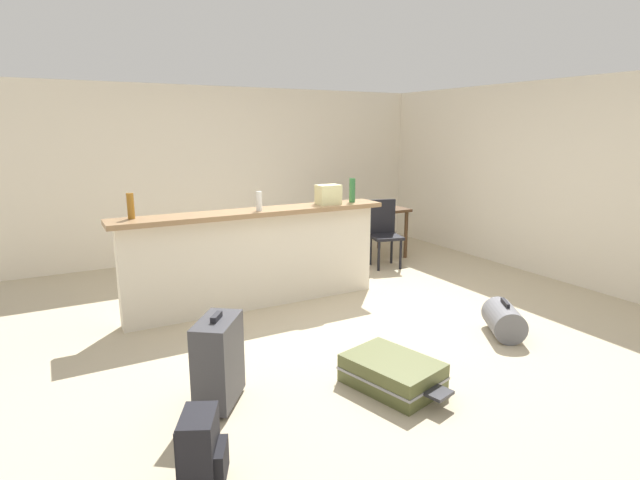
{
  "coord_description": "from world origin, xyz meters",
  "views": [
    {
      "loc": [
        -2.62,
        -4.28,
        1.9
      ],
      "look_at": [
        0.08,
        0.63,
        0.65
      ],
      "focal_mm": 28.08,
      "sensor_mm": 36.0,
      "label": 1
    }
  ],
  "objects_px": {
    "suitcase_flat_olive": "(392,373)",
    "suitcase_upright_charcoal": "(218,360)",
    "backpack_black": "(201,451)",
    "dining_chair_near_partition": "(384,230)",
    "grocery_bag": "(328,195)",
    "bottle_amber": "(131,206)",
    "dining_table": "(366,214)",
    "bottle_white": "(259,201)",
    "bottle_green": "(352,190)",
    "duffel_bag_grey": "(504,320)"
  },
  "relations": [
    {
      "from": "suitcase_flat_olive",
      "to": "suitcase_upright_charcoal",
      "type": "height_order",
      "value": "suitcase_upright_charcoal"
    },
    {
      "from": "suitcase_upright_charcoal",
      "to": "backpack_black",
      "type": "relative_size",
      "value": 1.6
    },
    {
      "from": "backpack_black",
      "to": "dining_chair_near_partition",
      "type": "bearing_deg",
      "value": 42.31
    },
    {
      "from": "grocery_bag",
      "to": "suitcase_flat_olive",
      "type": "relative_size",
      "value": 0.29
    },
    {
      "from": "dining_chair_near_partition",
      "to": "suitcase_flat_olive",
      "type": "height_order",
      "value": "dining_chair_near_partition"
    },
    {
      "from": "bottle_amber",
      "to": "backpack_black",
      "type": "distance_m",
      "value": 2.75
    },
    {
      "from": "bottle_amber",
      "to": "suitcase_upright_charcoal",
      "type": "relative_size",
      "value": 0.37
    },
    {
      "from": "dining_table",
      "to": "dining_chair_near_partition",
      "type": "xyz_separation_m",
      "value": [
        -0.07,
        -0.54,
        -0.13
      ]
    },
    {
      "from": "bottle_white",
      "to": "bottle_green",
      "type": "relative_size",
      "value": 0.73
    },
    {
      "from": "bottle_white",
      "to": "dining_chair_near_partition",
      "type": "xyz_separation_m",
      "value": [
        2.16,
        0.76,
        -0.65
      ]
    },
    {
      "from": "bottle_amber",
      "to": "suitcase_upright_charcoal",
      "type": "xyz_separation_m",
      "value": [
        0.24,
        -1.82,
        -0.85
      ]
    },
    {
      "from": "bottle_amber",
      "to": "backpack_black",
      "type": "xyz_separation_m",
      "value": [
        -0.1,
        -2.57,
        -0.98
      ]
    },
    {
      "from": "grocery_bag",
      "to": "suitcase_upright_charcoal",
      "type": "distance_m",
      "value": 2.67
    },
    {
      "from": "dining_table",
      "to": "suitcase_upright_charcoal",
      "type": "xyz_separation_m",
      "value": [
        -3.22,
        -2.97,
        -0.32
      ]
    },
    {
      "from": "bottle_amber",
      "to": "bottle_white",
      "type": "bearing_deg",
      "value": -6.7
    },
    {
      "from": "dining_table",
      "to": "suitcase_upright_charcoal",
      "type": "distance_m",
      "value": 4.4
    },
    {
      "from": "bottle_amber",
      "to": "bottle_green",
      "type": "relative_size",
      "value": 0.88
    },
    {
      "from": "bottle_green",
      "to": "bottle_white",
      "type": "bearing_deg",
      "value": -176.84
    },
    {
      "from": "dining_chair_near_partition",
      "to": "suitcase_flat_olive",
      "type": "distance_m",
      "value": 3.45
    },
    {
      "from": "suitcase_flat_olive",
      "to": "duffel_bag_grey",
      "type": "height_order",
      "value": "duffel_bag_grey"
    },
    {
      "from": "dining_chair_near_partition",
      "to": "backpack_black",
      "type": "height_order",
      "value": "dining_chair_near_partition"
    },
    {
      "from": "dining_chair_near_partition",
      "to": "suitcase_upright_charcoal",
      "type": "xyz_separation_m",
      "value": [
        -3.16,
        -2.43,
        -0.19
      ]
    },
    {
      "from": "duffel_bag_grey",
      "to": "backpack_black",
      "type": "height_order",
      "value": "backpack_black"
    },
    {
      "from": "bottle_amber",
      "to": "suitcase_flat_olive",
      "type": "xyz_separation_m",
      "value": [
        1.45,
        -2.2,
        -1.07
      ]
    },
    {
      "from": "suitcase_flat_olive",
      "to": "bottle_amber",
      "type": "bearing_deg",
      "value": 123.33
    },
    {
      "from": "dining_table",
      "to": "duffel_bag_grey",
      "type": "bearing_deg",
      "value": -99.58
    },
    {
      "from": "bottle_green",
      "to": "backpack_black",
      "type": "xyz_separation_m",
      "value": [
        -2.52,
        -2.48,
        -1.0
      ]
    },
    {
      "from": "bottle_amber",
      "to": "grocery_bag",
      "type": "distance_m",
      "value": 2.1
    },
    {
      "from": "suitcase_upright_charcoal",
      "to": "suitcase_flat_olive",
      "type": "bearing_deg",
      "value": -17.8
    },
    {
      "from": "suitcase_flat_olive",
      "to": "backpack_black",
      "type": "xyz_separation_m",
      "value": [
        -1.55,
        -0.36,
        0.09
      ]
    },
    {
      "from": "suitcase_flat_olive",
      "to": "duffel_bag_grey",
      "type": "xyz_separation_m",
      "value": [
        1.49,
        0.27,
        0.04
      ]
    },
    {
      "from": "bottle_white",
      "to": "dining_table",
      "type": "relative_size",
      "value": 0.18
    },
    {
      "from": "suitcase_flat_olive",
      "to": "dining_table",
      "type": "bearing_deg",
      "value": 59.1
    },
    {
      "from": "dining_table",
      "to": "backpack_black",
      "type": "relative_size",
      "value": 2.62
    },
    {
      "from": "suitcase_flat_olive",
      "to": "duffel_bag_grey",
      "type": "bearing_deg",
      "value": 10.36
    },
    {
      "from": "bottle_white",
      "to": "backpack_black",
      "type": "distance_m",
      "value": 2.93
    },
    {
      "from": "bottle_amber",
      "to": "bottle_green",
      "type": "height_order",
      "value": "bottle_green"
    },
    {
      "from": "bottle_green",
      "to": "duffel_bag_grey",
      "type": "height_order",
      "value": "bottle_green"
    },
    {
      "from": "bottle_white",
      "to": "backpack_black",
      "type": "height_order",
      "value": "bottle_white"
    },
    {
      "from": "dining_chair_near_partition",
      "to": "suitcase_flat_olive",
      "type": "xyz_separation_m",
      "value": [
        -1.95,
        -2.82,
        -0.41
      ]
    },
    {
      "from": "bottle_green",
      "to": "dining_table",
      "type": "bearing_deg",
      "value": 49.99
    },
    {
      "from": "duffel_bag_grey",
      "to": "suitcase_upright_charcoal",
      "type": "bearing_deg",
      "value": 177.55
    },
    {
      "from": "bottle_green",
      "to": "dining_chair_near_partition",
      "type": "height_order",
      "value": "bottle_green"
    },
    {
      "from": "duffel_bag_grey",
      "to": "backpack_black",
      "type": "distance_m",
      "value": 3.1
    },
    {
      "from": "dining_chair_near_partition",
      "to": "backpack_black",
      "type": "bearing_deg",
      "value": -137.69
    },
    {
      "from": "bottle_amber",
      "to": "dining_table",
      "type": "height_order",
      "value": "bottle_amber"
    },
    {
      "from": "dining_chair_near_partition",
      "to": "bottle_amber",
      "type": "bearing_deg",
      "value": -169.72
    },
    {
      "from": "backpack_black",
      "to": "bottle_white",
      "type": "bearing_deg",
      "value": 61.08
    },
    {
      "from": "bottle_amber",
      "to": "suitcase_upright_charcoal",
      "type": "bearing_deg",
      "value": -82.46
    },
    {
      "from": "bottle_amber",
      "to": "grocery_bag",
      "type": "relative_size",
      "value": 0.94
    }
  ]
}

